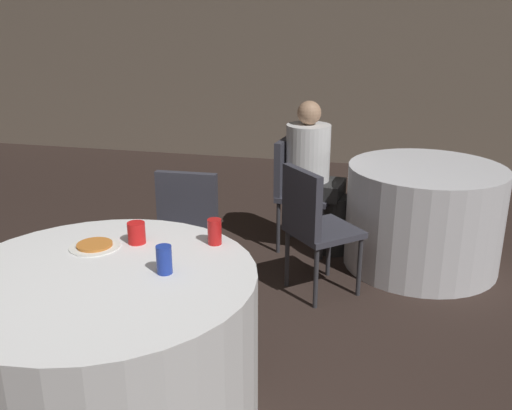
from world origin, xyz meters
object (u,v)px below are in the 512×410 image
at_px(table_far, 423,217).
at_px(soda_can_red, 215,232).
at_px(soda_can_blue, 164,260).
at_px(pizza_plate_near, 95,246).
at_px(person_white_shirt, 316,177).
at_px(chair_far_west, 296,183).
at_px(chair_near_north, 183,231).
at_px(table_near, 108,351).
at_px(chair_far_southwest, 313,220).

xyz_separation_m(table_far, soda_can_red, (-1.05, -1.65, 0.43)).
bearing_deg(soda_can_blue, pizza_plate_near, 156.66).
height_order(pizza_plate_near, soda_can_blue, soda_can_blue).
distance_m(person_white_shirt, soda_can_blue, 2.15).
bearing_deg(chair_far_west, person_white_shirt, 90.00).
bearing_deg(chair_far_west, chair_near_north, -16.20).
bearing_deg(table_near, table_far, 55.67).
xyz_separation_m(table_far, chair_far_west, (-0.95, 0.13, 0.15)).
xyz_separation_m(person_white_shirt, soda_can_blue, (-0.37, -2.10, 0.22)).
bearing_deg(soda_can_blue, chair_near_north, 106.34).
height_order(chair_far_west, soda_can_blue, soda_can_blue).
bearing_deg(person_white_shirt, table_far, 90.00).
xyz_separation_m(table_far, pizza_plate_near, (-1.58, -1.82, 0.38)).
height_order(chair_far_west, pizza_plate_near, chair_far_west).
bearing_deg(pizza_plate_near, chair_far_west, 72.10).
xyz_separation_m(table_far, chair_far_southwest, (-0.71, -0.64, 0.15)).
xyz_separation_m(chair_far_west, soda_can_blue, (-0.21, -2.12, 0.28)).
xyz_separation_m(chair_far_west, pizza_plate_near, (-0.63, -1.94, 0.23)).
bearing_deg(chair_far_west, pizza_plate_near, -10.32).
distance_m(chair_far_west, soda_can_red, 1.80).
relative_size(chair_far_southwest, chair_far_west, 1.00).
xyz_separation_m(chair_near_north, chair_far_southwest, (0.74, 0.37, 0.00)).
bearing_deg(table_near, pizza_plate_near, 122.73).
bearing_deg(soda_can_red, table_far, 57.61).
relative_size(table_far, pizza_plate_near, 4.72).
relative_size(chair_far_southwest, soda_can_blue, 7.06).
bearing_deg(chair_far_southwest, chair_far_west, 155.25).
distance_m(table_far, chair_far_southwest, 0.97).
bearing_deg(person_white_shirt, soda_can_red, -0.65).
height_order(chair_near_north, soda_can_red, soda_can_red).
bearing_deg(table_near, soda_can_blue, 16.21).
xyz_separation_m(table_near, soda_can_red, (0.37, 0.42, 0.43)).
height_order(table_near, chair_far_southwest, chair_far_southwest).
relative_size(table_near, soda_can_red, 10.75).
bearing_deg(soda_can_red, chair_far_west, 86.90).
distance_m(pizza_plate_near, soda_can_red, 0.56).
height_order(table_far, chair_far_southwest, chair_far_southwest).
xyz_separation_m(table_far, soda_can_blue, (-1.16, -2.00, 0.43)).
bearing_deg(chair_near_north, person_white_shirt, -122.46).
xyz_separation_m(table_near, chair_far_southwest, (0.70, 1.43, 0.15)).
bearing_deg(soda_can_blue, chair_far_southwest, 71.82).
height_order(table_near, soda_can_blue, soda_can_blue).
bearing_deg(table_far, chair_near_north, -145.24).
height_order(person_white_shirt, soda_can_blue, person_white_shirt).
height_order(chair_near_north, chair_far_west, same).
relative_size(table_far, chair_far_southwest, 1.28).
height_order(pizza_plate_near, soda_can_red, soda_can_red).
xyz_separation_m(table_near, chair_near_north, (-0.04, 1.06, 0.15)).
relative_size(table_near, chair_near_north, 1.52).
bearing_deg(chair_near_north, chair_far_southwest, -155.49).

